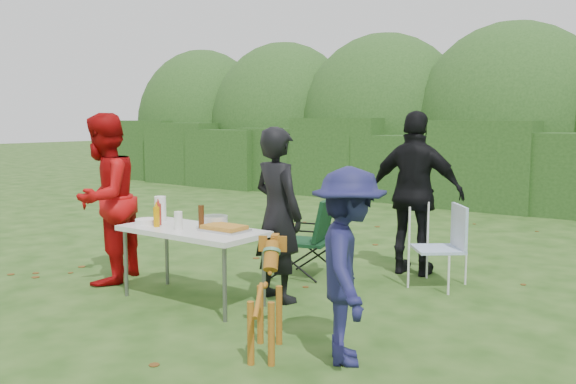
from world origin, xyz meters
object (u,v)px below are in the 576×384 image
Objects in this scene: folding_table at (192,234)px; child at (349,266)px; camping_chair at (306,237)px; lawn_chair at (438,245)px; mustard_bottle at (156,217)px; person_black_puffy at (415,193)px; dog at (265,302)px; ketchup_bottle at (158,214)px; beer_bottle at (201,217)px; person_red_jacket at (104,199)px; paper_towel_roll at (160,208)px; person_cook at (278,214)px.

folding_table is 2.06m from child.
camping_chair is 1.48m from lawn_chair.
mustard_bottle is (-0.35, -0.15, 0.15)m from folding_table.
person_black_puffy reaches higher than lawn_chair.
dog is 1.99m from ketchup_bottle.
person_black_puffy reaches higher than beer_bottle.
lawn_chair is 2.99m from ketchup_bottle.
person_red_jacket reaches higher than lawn_chair.
ketchup_bottle reaches higher than camping_chair.
camping_chair is at bearing 34.00° from person_black_puffy.
ketchup_bottle is at bearing 47.78° from camping_chair.
lawn_chair is (-0.28, 2.36, -0.28)m from child.
person_red_jacket is 0.98× the size of person_black_puffy.
lawn_chair is at bearing -175.75° from camping_chair.
person_black_puffy is at bearing 60.30° from folding_table.
mustard_bottle is at bearing 48.42° from person_black_puffy.
person_red_jacket is 8.54× the size of ketchup_bottle.
child is at bearing -11.36° from paper_towel_roll.
person_cook is 1.22m from ketchup_bottle.
person_red_jacket reaches higher than dog.
person_black_puffy is 7.96× the size of beer_bottle.
mustard_bottle is (-0.99, -0.70, -0.03)m from person_cook.
dog is 2.64m from lawn_chair.
person_black_puffy is 2.97m from mustard_bottle.
camping_chair is 1.80m from mustard_bottle.
folding_table is at bearing -177.17° from beer_bottle.
camping_chair is 3.85× the size of beer_bottle.
ketchup_bottle reaches higher than mustard_bottle.
child is 1.95m from beer_bottle.
beer_bottle reaches higher than lawn_chair.
dog is at bearing 53.66° from person_red_jacket.
lawn_chair is 3.77× the size of beer_bottle.
person_red_jacket reaches higher than paper_towel_roll.
folding_table is at bearing 9.15° from lawn_chair.
child is 2.40m from lawn_chair.
folding_table is 1.02× the size of child.
person_red_jacket reaches higher than child.
folding_table is at bearing 68.26° from person_red_jacket.
mustard_bottle is (-1.79, 0.51, 0.42)m from dog.
person_red_jacket reaches higher than camping_chair.
child is 0.71m from dog.
person_cook is 1.92× the size of lawn_chair.
child is (1.38, -0.95, -0.14)m from person_cook.
folding_table is 7.50× the size of mustard_bottle.
person_cook is 7.90× the size of ketchup_bottle.
beer_bottle is (0.12, 0.01, 0.17)m from folding_table.
child is at bearing 116.20° from camping_chair.
mustard_bottle is at bearing 60.25° from person_red_jacket.
child is (2.03, -0.40, 0.05)m from folding_table.
child reaches higher than ketchup_bottle.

